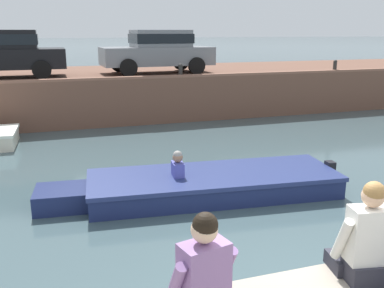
{
  "coord_description": "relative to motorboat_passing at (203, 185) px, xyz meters",
  "views": [
    {
      "loc": [
        -2.59,
        -3.17,
        3.03
      ],
      "look_at": [
        -0.36,
        3.69,
        1.12
      ],
      "focal_mm": 40.0,
      "sensor_mm": 36.0,
      "label": 1
    }
  ],
  "objects": [
    {
      "name": "mooring_bollard_mid",
      "position": [
        1.59,
        6.78,
        1.55
      ],
      "size": [
        0.15,
        0.15,
        0.45
      ],
      "color": "#2D2B28",
      "rests_on": "far_quay_wall"
    },
    {
      "name": "far_wall_coping",
      "position": [
        0.04,
        6.65,
        1.35
      ],
      "size": [
        60.0,
        0.24,
        0.08
      ],
      "primitive_type": "cube",
      "color": "brown",
      "rests_on": "far_quay_wall"
    },
    {
      "name": "car_left_inner_black",
      "position": [
        -4.07,
        8.34,
        2.16
      ],
      "size": [
        4.12,
        1.94,
        1.54
      ],
      "color": "black",
      "rests_on": "far_quay_wall"
    },
    {
      "name": "person_seated_right",
      "position": [
        0.02,
        -4.34,
        0.98
      ],
      "size": [
        0.57,
        0.58,
        0.96
      ],
      "color": "#282833",
      "rests_on": "near_quay"
    },
    {
      "name": "motorboat_passing",
      "position": [
        0.0,
        0.0,
        0.0
      ],
      "size": [
        5.77,
        2.03,
        0.92
      ],
      "color": "navy",
      "rests_on": "ground"
    },
    {
      "name": "person_seated_left",
      "position": [
        -1.61,
        -4.49,
        0.98
      ],
      "size": [
        0.58,
        0.6,
        0.96
      ],
      "color": "#282833",
      "rests_on": "near_quay"
    },
    {
      "name": "mooring_bollard_east",
      "position": [
        7.72,
        6.78,
        1.55
      ],
      "size": [
        0.15,
        0.15,
        0.45
      ],
      "color": "#2D2B28",
      "rests_on": "far_quay_wall"
    },
    {
      "name": "car_centre_grey",
      "position": [
        1.2,
        8.34,
        2.16
      ],
      "size": [
        4.02,
        2.07,
        1.54
      ],
      "color": "slate",
      "rests_on": "far_quay_wall"
    },
    {
      "name": "far_quay_wall",
      "position": [
        0.04,
        9.53,
        0.55
      ],
      "size": [
        60.0,
        6.0,
        1.53
      ],
      "primitive_type": "cube",
      "color": "brown",
      "rests_on": "ground"
    },
    {
      "name": "ground_plane",
      "position": [
        0.04,
        1.26,
        -0.22
      ],
      "size": [
        400.0,
        400.0,
        0.0
      ],
      "primitive_type": "plane",
      "color": "#3D5156"
    }
  ]
}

